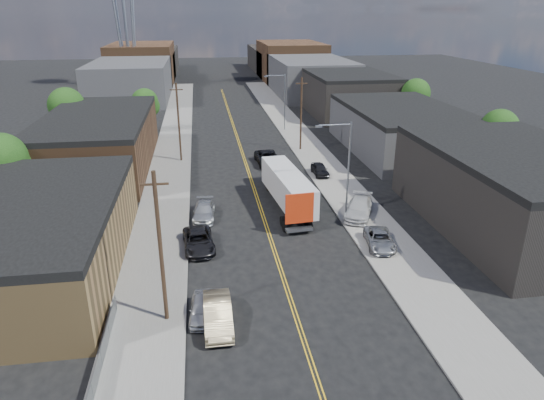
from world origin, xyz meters
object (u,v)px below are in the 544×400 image
object	(u,v)px
car_left_b	(218,314)
car_right_lot_b	(359,208)
car_left_a	(202,308)
car_left_c	(199,241)
car_right_lot_a	(380,239)
semi_truck	(285,184)
car_right_lot_c	(320,169)
car_ahead_truck	(268,158)
car_left_d	(204,211)

from	to	relation	value
car_left_b	car_right_lot_b	xyz separation A→B (m)	(13.95, 15.03, 0.14)
car_left_a	car_left_b	distance (m)	1.42
car_left_c	car_right_lot_a	bearing A→B (deg)	-12.28
semi_truck	car_right_lot_c	bearing A→B (deg)	49.89
car_left_a	car_right_lot_a	xyz separation A→B (m)	(14.64, 7.66, 0.13)
car_left_c	car_left_a	bearing A→B (deg)	-93.61
semi_truck	car_right_lot_a	distance (m)	12.39
car_right_lot_b	car_ahead_truck	size ratio (longest dim) A/B	0.93
car_left_d	car_right_lot_b	world-z (taller)	car_right_lot_b
car_left_b	car_left_d	world-z (taller)	car_left_b
semi_truck	car_left_b	bearing A→B (deg)	-117.03
car_right_lot_b	car_ahead_truck	world-z (taller)	car_right_lot_b
car_left_c	car_right_lot_c	xyz separation A→B (m)	(14.32, 16.86, 0.10)
car_left_c	car_left_d	size ratio (longest dim) A/B	1.09
semi_truck	car_left_a	xyz separation A→B (m)	(-8.55, -18.35, -1.54)
car_left_b	car_right_lot_c	world-z (taller)	car_left_b
semi_truck	car_right_lot_c	size ratio (longest dim) A/B	3.76
car_left_a	car_right_lot_c	distance (m)	30.08
semi_truck	car_left_a	size ratio (longest dim) A/B	3.88
car_right_lot_a	car_right_lot_b	size ratio (longest dim) A/B	0.83
semi_truck	car_left_b	size ratio (longest dim) A/B	3.04
car_left_d	car_right_lot_b	bearing A→B (deg)	-3.72
car_right_lot_a	car_ahead_truck	world-z (taller)	car_ahead_truck
car_right_lot_a	car_right_lot_c	world-z (taller)	car_right_lot_c
car_right_lot_c	car_ahead_truck	distance (m)	7.75
car_right_lot_a	car_left_d	bearing A→B (deg)	158.81
car_right_lot_b	car_left_c	bearing A→B (deg)	-138.86
car_left_c	car_ahead_truck	size ratio (longest dim) A/B	0.88
semi_truck	car_right_lot_a	xyz separation A→B (m)	(6.10, -10.69, -1.42)
car_left_a	car_right_lot_c	world-z (taller)	car_right_lot_c
car_left_b	car_left_d	size ratio (longest dim) A/B	1.03
car_left_a	car_right_lot_b	bearing A→B (deg)	46.79
car_left_d	car_right_lot_c	distance (m)	17.34
semi_truck	car_ahead_truck	bearing A→B (deg)	83.63
car_left_d	car_ahead_truck	bearing A→B (deg)	66.67
car_left_a	car_left_c	bearing A→B (deg)	94.53
car_right_lot_a	car_right_lot_b	distance (m)	6.35
car_left_a	car_left_b	bearing A→B (deg)	-43.41
semi_truck	car_right_lot_a	size ratio (longest dim) A/B	3.27
car_left_a	car_right_lot_c	xyz separation A→B (m)	(14.16, 26.54, 0.17)
semi_truck	car_left_c	xyz separation A→B (m)	(-8.70, -8.67, -1.48)
car_right_lot_c	car_ahead_truck	world-z (taller)	car_ahead_truck
car_right_lot_b	car_ahead_truck	xyz separation A→B (m)	(-6.20, 18.05, -0.13)
car_ahead_truck	car_right_lot_a	bearing A→B (deg)	-79.70
car_left_c	car_right_lot_c	bearing A→B (deg)	45.13
car_left_b	car_right_lot_c	xyz separation A→B (m)	(13.20, 27.57, 0.02)
car_right_lot_a	car_right_lot_c	distance (m)	18.88
semi_truck	car_left_c	distance (m)	12.38
car_left_b	car_right_lot_b	world-z (taller)	car_right_lot_b
car_right_lot_a	semi_truck	bearing A→B (deg)	128.83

